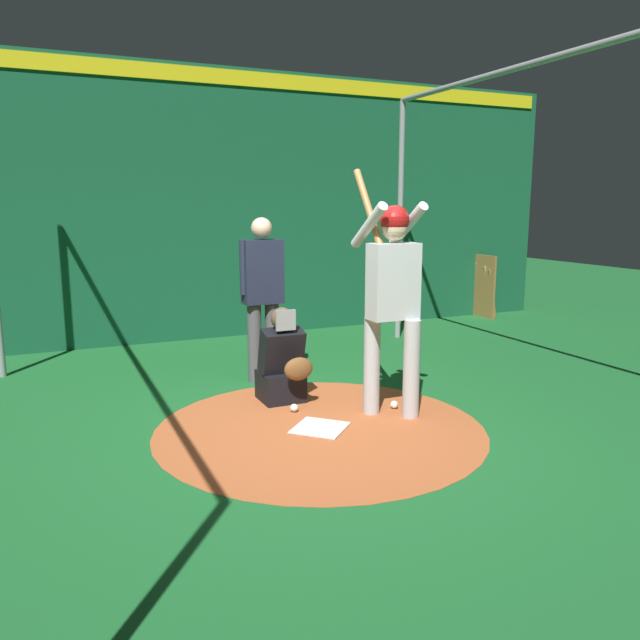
{
  "coord_description": "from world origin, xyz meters",
  "views": [
    {
      "loc": [
        4.64,
        -2.08,
        1.9
      ],
      "look_at": [
        0.0,
        0.0,
        0.95
      ],
      "focal_mm": 35.11,
      "sensor_mm": 36.0,
      "label": 1
    }
  ],
  "objects": [
    {
      "name": "baseball_0",
      "position": [
        -0.5,
        -0.04,
        0.04
      ],
      "size": [
        0.07,
        0.07,
        0.07
      ],
      "primitive_type": "sphere",
      "color": "white",
      "rests_on": "dirt_circle"
    },
    {
      "name": "bat_rack",
      "position": [
        -3.86,
        4.74,
        0.49
      ],
      "size": [
        0.7,
        0.21,
        1.05
      ],
      "color": "olive",
      "rests_on": "ground"
    },
    {
      "name": "batter",
      "position": [
        -0.08,
        0.73,
        1.16
      ],
      "size": [
        0.68,
        0.49,
        2.21
      ],
      "color": "#B3B3B7",
      "rests_on": "ground"
    },
    {
      "name": "catcher",
      "position": [
        -0.85,
        -0.02,
        0.36
      ],
      "size": [
        0.58,
        0.4,
        0.93
      ],
      "color": "black",
      "rests_on": "ground"
    },
    {
      "name": "dirt_circle",
      "position": [
        0.0,
        0.0,
        0.0
      ],
      "size": [
        2.82,
        2.82,
        0.01
      ],
      "primitive_type": "cylinder",
      "color": "#AD562D",
      "rests_on": "ground"
    },
    {
      "name": "back_wall",
      "position": [
        -4.1,
        0.0,
        1.88
      ],
      "size": [
        0.22,
        11.65,
        3.73
      ],
      "color": "#145133",
      "rests_on": "ground"
    },
    {
      "name": "cage_frame",
      "position": [
        0.0,
        0.0,
        2.31
      ],
      "size": [
        6.01,
        5.19,
        3.31
      ],
      "color": "gray",
      "rests_on": "ground"
    },
    {
      "name": "home_plate",
      "position": [
        0.0,
        0.0,
        0.01
      ],
      "size": [
        0.59,
        0.59,
        0.01
      ],
      "primitive_type": "cube",
      "rotation": [
        0.0,
        0.0,
        0.79
      ],
      "color": "white",
      "rests_on": "dirt_circle"
    },
    {
      "name": "ground_plane",
      "position": [
        0.0,
        0.0,
        0.0
      ],
      "size": [
        27.65,
        27.65,
        0.0
      ],
      "primitive_type": "plane",
      "color": "#195B28"
    },
    {
      "name": "umpire",
      "position": [
        -1.62,
        0.06,
        0.99
      ],
      "size": [
        0.22,
        0.49,
        1.76
      ],
      "color": "#4C4C51",
      "rests_on": "ground"
    },
    {
      "name": "baseball_1",
      "position": [
        -0.2,
        0.85,
        0.04
      ],
      "size": [
        0.07,
        0.07,
        0.07
      ],
      "primitive_type": "sphere",
      "color": "white",
      "rests_on": "dirt_circle"
    }
  ]
}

